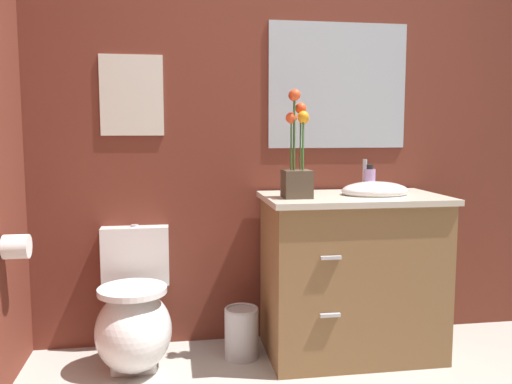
% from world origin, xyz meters
% --- Properties ---
extents(wall_back, '(4.57, 0.05, 2.50)m').
position_xyz_m(wall_back, '(0.20, 1.65, 1.25)').
color(wall_back, maroon).
rests_on(wall_back, ground_plane).
extents(toilet, '(0.38, 0.59, 0.69)m').
position_xyz_m(toilet, '(-0.90, 1.35, 0.24)').
color(toilet, white).
rests_on(toilet, ground_plane).
extents(vanity_cabinet, '(0.94, 0.56, 1.04)m').
position_xyz_m(vanity_cabinet, '(0.24, 1.32, 0.44)').
color(vanity_cabinet, brown).
rests_on(vanity_cabinet, ground_plane).
extents(flower_vase, '(0.14, 0.14, 0.54)m').
position_xyz_m(flower_vase, '(-0.08, 1.26, 1.04)').
color(flower_vase, '#4C3D2D').
rests_on(flower_vase, vanity_cabinet).
extents(soap_bottle, '(0.06, 0.06, 0.15)m').
position_xyz_m(soap_bottle, '(0.37, 1.44, 0.93)').
color(soap_bottle, '#B28CBF').
rests_on(soap_bottle, vanity_cabinet).
extents(trash_bin, '(0.18, 0.18, 0.27)m').
position_xyz_m(trash_bin, '(-0.35, 1.35, 0.14)').
color(trash_bin, '#B7B7BC').
rests_on(trash_bin, ground_plane).
extents(wall_poster, '(0.33, 0.01, 0.43)m').
position_xyz_m(wall_poster, '(-0.90, 1.61, 1.39)').
color(wall_poster, silver).
extents(wall_mirror, '(0.80, 0.01, 0.70)m').
position_xyz_m(wall_mirror, '(0.24, 1.61, 1.45)').
color(wall_mirror, '#B2BCC6').
extents(toilet_paper_roll, '(0.11, 0.11, 0.11)m').
position_xyz_m(toilet_paper_roll, '(-1.40, 1.15, 0.68)').
color(toilet_paper_roll, white).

